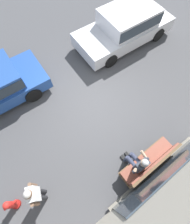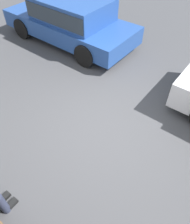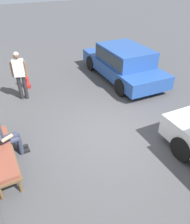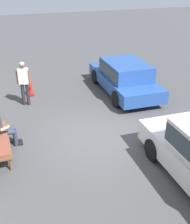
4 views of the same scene
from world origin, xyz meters
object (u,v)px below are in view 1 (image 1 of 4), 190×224
person_on_phone (138,163)px  parked_car_near (126,25)px  bench (151,163)px  fire_hydrant (12,205)px  pedestrian_standing (35,194)px

person_on_phone → parked_car_near: bearing=-127.7°
bench → fire_hydrant: (3.94, -1.55, -0.17)m
person_on_phone → bench: bearing=148.0°
parked_car_near → pedestrian_standing: 7.29m
person_on_phone → pedestrian_standing: pedestrian_standing is taller
fire_hydrant → bench: bearing=158.6°
bench → fire_hydrant: bench is taller
parked_car_near → pedestrian_standing: bearing=29.5°
bench → pedestrian_standing: (3.12, -1.25, 0.46)m
parked_car_near → fire_hydrant: (7.16, 3.29, -0.42)m
bench → person_on_phone: size_ratio=1.47×
fire_hydrant → person_on_phone: bearing=159.7°
parked_car_near → pedestrian_standing: (6.34, 3.59, 0.22)m
person_on_phone → fire_hydrant: (3.59, -1.33, -0.30)m
bench → person_on_phone: person_on_phone is taller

